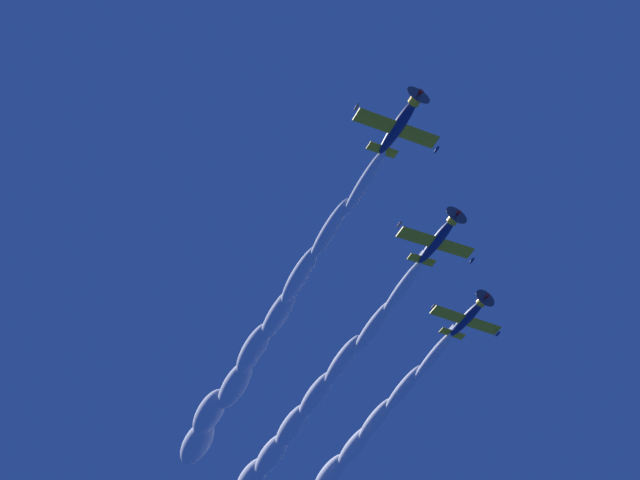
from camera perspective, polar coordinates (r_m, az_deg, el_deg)
The scene contains 5 objects.
airplane_lead at distance 76.21m, azimuth 5.78°, elevation 8.36°, with size 7.91×8.65×2.93m.
airplane_left_wingman at distance 83.05m, azimuth 8.56°, elevation 0.10°, with size 7.92×8.67×2.84m.
airplane_right_wingman at distance 93.07m, azimuth 10.67°, elevation -5.47°, with size 7.91×8.72×3.00m.
smoke_trail_lead at distance 101.05m, azimuth -6.11°, elevation -9.93°, with size 52.79×27.52×4.21m.
smoke_trail_left_wingman at distance 109.88m, azimuth -3.26°, elevation -14.89°, with size 52.74×27.21×4.49m.
Camera 1 is at (-12.54, 29.60, 1.58)m, focal length 44.21 mm.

